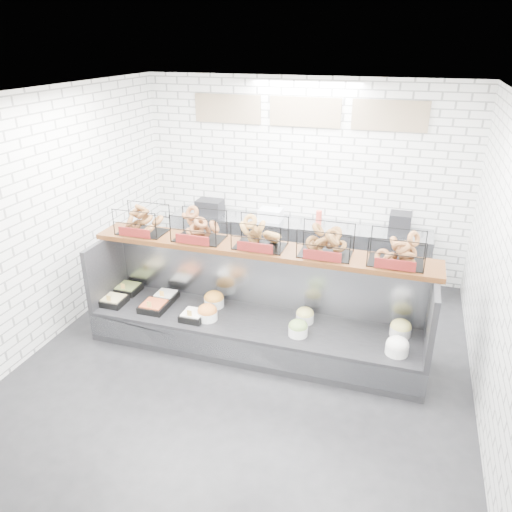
% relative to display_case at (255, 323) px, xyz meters
% --- Properties ---
extents(ground, '(5.50, 5.50, 0.00)m').
position_rel_display_case_xyz_m(ground, '(0.01, -0.34, -0.32)').
color(ground, black).
rests_on(ground, ground).
extents(room_shell, '(5.02, 5.51, 3.01)m').
position_rel_display_case_xyz_m(room_shell, '(0.01, 0.26, 1.73)').
color(room_shell, white).
rests_on(room_shell, ground).
extents(display_case, '(4.00, 0.90, 1.20)m').
position_rel_display_case_xyz_m(display_case, '(0.00, 0.00, 0.00)').
color(display_case, black).
rests_on(display_case, ground).
extents(bagel_shelf, '(4.10, 0.50, 0.40)m').
position_rel_display_case_xyz_m(bagel_shelf, '(0.01, 0.17, 1.07)').
color(bagel_shelf, '#3B1E0C').
rests_on(bagel_shelf, display_case).
extents(prep_counter, '(4.00, 0.60, 1.20)m').
position_rel_display_case_xyz_m(prep_counter, '(0.01, 2.08, 0.14)').
color(prep_counter, '#93969B').
rests_on(prep_counter, ground).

